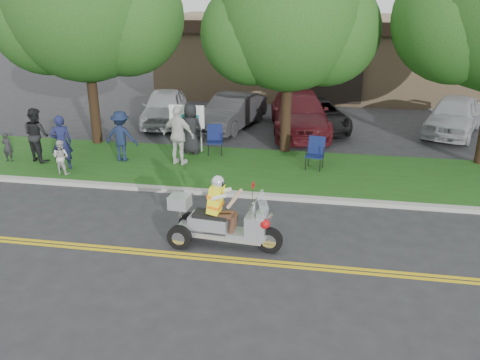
% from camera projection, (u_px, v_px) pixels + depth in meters
% --- Properties ---
extents(ground, '(120.00, 120.00, 0.00)m').
position_uv_depth(ground, '(234.00, 249.00, 11.60)').
color(ground, '#28282B').
rests_on(ground, ground).
extents(centerline_near, '(60.00, 0.10, 0.01)m').
position_uv_depth(centerline_near, '(229.00, 261.00, 11.06)').
color(centerline_near, gold).
rests_on(centerline_near, ground).
extents(centerline_far, '(60.00, 0.10, 0.01)m').
position_uv_depth(centerline_far, '(231.00, 258.00, 11.21)').
color(centerline_far, gold).
rests_on(centerline_far, ground).
extents(curb, '(60.00, 0.25, 0.12)m').
position_uv_depth(curb, '(254.00, 195.00, 14.38)').
color(curb, '#A8A89E').
rests_on(curb, ground).
extents(grass_verge, '(60.00, 4.00, 0.10)m').
position_uv_depth(grass_verge, '(264.00, 170.00, 16.35)').
color(grass_verge, '#224412').
rests_on(grass_verge, ground).
extents(commercial_building, '(18.00, 8.20, 4.00)m').
position_uv_depth(commercial_building, '(332.00, 54.00, 27.98)').
color(commercial_building, '#9E7F5B').
rests_on(commercial_building, ground).
extents(tree_left, '(6.62, 5.40, 7.78)m').
position_uv_depth(tree_left, '(86.00, 9.00, 17.33)').
color(tree_left, '#332114').
rests_on(tree_left, ground).
extents(tree_mid, '(5.88, 4.80, 7.05)m').
position_uv_depth(tree_mid, '(291.00, 24.00, 16.55)').
color(tree_mid, '#332114').
rests_on(tree_mid, ground).
extents(business_sign, '(1.25, 0.06, 1.75)m').
position_uv_depth(business_sign, '(187.00, 119.00, 17.67)').
color(business_sign, silver).
rests_on(business_sign, ground).
extents(trike_scooter, '(2.65, 0.92, 1.73)m').
position_uv_depth(trike_scooter, '(220.00, 222.00, 11.52)').
color(trike_scooter, black).
rests_on(trike_scooter, ground).
extents(lawn_chair_a, '(0.63, 0.64, 1.02)m').
position_uv_depth(lawn_chair_a, '(316.00, 151.00, 16.19)').
color(lawn_chair_a, black).
rests_on(lawn_chair_a, grass_verge).
extents(lawn_chair_b, '(0.63, 0.64, 1.01)m').
position_uv_depth(lawn_chair_b, '(215.00, 137.00, 17.63)').
color(lawn_chair_b, black).
rests_on(lawn_chair_b, grass_verge).
extents(spectator_adult_left, '(0.77, 0.68, 1.76)m').
position_uv_depth(spectator_adult_left, '(61.00, 142.00, 15.99)').
color(spectator_adult_left, '#171A41').
rests_on(spectator_adult_left, grass_verge).
extents(spectator_adult_mid, '(1.08, 0.98, 1.79)m').
position_uv_depth(spectator_adult_mid, '(37.00, 135.00, 16.76)').
color(spectator_adult_mid, black).
rests_on(spectator_adult_mid, grass_verge).
extents(spectator_adult_right, '(1.22, 0.75, 1.94)m').
position_uv_depth(spectator_adult_right, '(179.00, 135.00, 16.42)').
color(spectator_adult_right, silver).
rests_on(spectator_adult_right, grass_verge).
extents(spectator_chair_a, '(1.11, 0.67, 1.69)m').
position_uv_depth(spectator_chair_a, '(121.00, 136.00, 16.78)').
color(spectator_chair_a, '#141E39').
rests_on(spectator_chair_a, grass_verge).
extents(spectator_chair_b, '(0.91, 0.64, 1.76)m').
position_uv_depth(spectator_chair_b, '(191.00, 129.00, 17.52)').
color(spectator_chair_b, black).
rests_on(spectator_chair_b, grass_verge).
extents(child_left, '(0.36, 0.24, 0.99)m').
position_uv_depth(child_left, '(7.00, 147.00, 16.85)').
color(child_left, black).
rests_on(child_left, grass_verge).
extents(child_right, '(0.58, 0.48, 1.09)m').
position_uv_depth(child_right, '(61.00, 157.00, 15.70)').
color(child_right, '#B8B9B2').
rests_on(child_right, grass_verge).
extents(parked_car_far_left, '(2.39, 4.42, 1.43)m').
position_uv_depth(parked_car_far_left, '(164.00, 107.00, 21.77)').
color(parked_car_far_left, '#A9ABB1').
rests_on(parked_car_far_left, ground).
extents(parked_car_left, '(2.51, 4.48, 1.40)m').
position_uv_depth(parked_car_left, '(232.00, 111.00, 21.08)').
color(parked_car_left, '#2F2F31').
rests_on(parked_car_left, ground).
extents(parked_car_mid, '(3.19, 4.77, 1.22)m').
position_uv_depth(parked_car_mid, '(317.00, 115.00, 20.94)').
color(parked_car_mid, black).
rests_on(parked_car_mid, ground).
extents(parked_car_right, '(2.94, 5.61, 1.55)m').
position_uv_depth(parked_car_right, '(299.00, 113.00, 20.56)').
color(parked_car_right, '#4E1218').
rests_on(parked_car_right, ground).
extents(parked_car_far_right, '(3.25, 4.79, 1.51)m').
position_uv_depth(parked_car_far_right, '(454.00, 115.00, 20.25)').
color(parked_car_far_right, '#A6A7AD').
rests_on(parked_car_far_right, ground).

